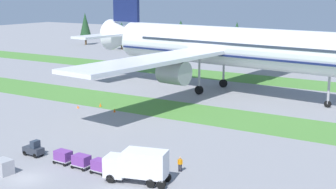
# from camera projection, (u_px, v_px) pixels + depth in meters

# --- Properties ---
(ground_plane) EXTENTS (400.00, 400.00, 0.00)m
(ground_plane) POSITION_uv_depth(u_px,v_px,m) (27.00, 179.00, 52.42)
(ground_plane) COLOR gray
(grass_strip_near) EXTENTS (320.00, 11.58, 0.01)m
(grass_strip_near) POSITION_uv_depth(u_px,v_px,m) (188.00, 112.00, 81.63)
(grass_strip_near) COLOR #4C8438
(grass_strip_near) RESTS_ON ground
(grass_strip_far) EXTENTS (320.00, 11.58, 0.01)m
(grass_strip_far) POSITION_uv_depth(u_px,v_px,m) (264.00, 80.00, 110.84)
(grass_strip_far) COLOR #4C8438
(grass_strip_far) RESTS_ON ground
(airliner) EXTENTS (61.43, 76.20, 25.99)m
(airliner) POSITION_uv_depth(u_px,v_px,m) (224.00, 46.00, 95.40)
(airliner) COLOR white
(airliner) RESTS_ON ground
(baggage_tug) EXTENTS (2.63, 1.36, 1.97)m
(baggage_tug) POSITION_uv_depth(u_px,v_px,m) (34.00, 149.00, 59.64)
(baggage_tug) COLOR #2D333D
(baggage_tug) RESTS_ON ground
(cargo_dolly_lead) EXTENTS (2.24, 1.55, 1.55)m
(cargo_dolly_lead) POSITION_uv_depth(u_px,v_px,m) (63.00, 156.00, 56.93)
(cargo_dolly_lead) COLOR #A3A3A8
(cargo_dolly_lead) RESTS_ON ground
(cargo_dolly_second) EXTENTS (2.24, 1.55, 1.55)m
(cargo_dolly_second) POSITION_uv_depth(u_px,v_px,m) (81.00, 160.00, 55.37)
(cargo_dolly_second) COLOR #A3A3A8
(cargo_dolly_second) RESTS_ON ground
(cargo_dolly_third) EXTENTS (2.24, 1.55, 1.55)m
(cargo_dolly_third) POSITION_uv_depth(u_px,v_px,m) (101.00, 165.00, 53.81)
(cargo_dolly_third) COLOR #A3A3A8
(cargo_dolly_third) RESTS_ON ground
(catering_truck) EXTENTS (7.31, 4.02, 3.58)m
(catering_truck) POSITION_uv_depth(u_px,v_px,m) (137.00, 165.00, 51.08)
(catering_truck) COLOR silver
(catering_truck) RESTS_ON ground
(ground_crew_marshaller) EXTENTS (0.50, 0.36, 1.74)m
(ground_crew_marshaller) POSITION_uv_depth(u_px,v_px,m) (180.00, 163.00, 54.33)
(ground_crew_marshaller) COLOR black
(ground_crew_marshaller) RESTS_ON ground
(uld_container_1) EXTENTS (2.13, 1.76, 1.66)m
(uld_container_1) POSITION_uv_depth(u_px,v_px,m) (3.00, 167.00, 53.63)
(uld_container_1) COLOR #A3A3A8
(uld_container_1) RESTS_ON ground
(taxiway_marker_0) EXTENTS (0.44, 0.44, 0.66)m
(taxiway_marker_0) POSITION_uv_depth(u_px,v_px,m) (114.00, 110.00, 81.22)
(taxiway_marker_0) COLOR orange
(taxiway_marker_0) RESTS_ON ground
(taxiway_marker_1) EXTENTS (0.44, 0.44, 0.50)m
(taxiway_marker_1) POSITION_uv_depth(u_px,v_px,m) (78.00, 107.00, 84.04)
(taxiway_marker_1) COLOR orange
(taxiway_marker_1) RESTS_ON ground
(taxiway_marker_2) EXTENTS (0.44, 0.44, 0.66)m
(taxiway_marker_2) POSITION_uv_depth(u_px,v_px,m) (100.00, 105.00, 85.22)
(taxiway_marker_2) COLOR orange
(taxiway_marker_2) RESTS_ON ground
(distant_tree_line) EXTENTS (174.68, 10.19, 12.07)m
(distant_tree_line) POSITION_uv_depth(u_px,v_px,m) (297.00, 39.00, 137.52)
(distant_tree_line) COLOR #4C3823
(distant_tree_line) RESTS_ON ground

